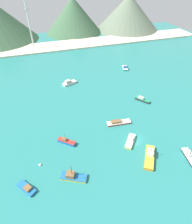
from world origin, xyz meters
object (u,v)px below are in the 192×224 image
fishing_boat_7 (66,141)px  radio_tower (30,26)px  fishing_boat_2 (27,188)px  fishing_boat_8 (150,156)px  fishing_boat_9 (142,99)px  fishing_boat_0 (69,83)px  fishing_boat_3 (130,141)px  fishing_boat_4 (125,68)px  fishing_boat_1 (190,157)px  fishing_boat_5 (118,122)px  fishing_boat_6 (73,176)px  buoy_0 (40,165)px

fishing_boat_7 → radio_tower: (-4.78, 113.55, 18.02)m
fishing_boat_2 → fishing_boat_8: 43.98m
fishing_boat_7 → fishing_boat_9: size_ratio=0.92×
fishing_boat_0 → fishing_boat_3: 55.97m
fishing_boat_3 → fishing_boat_7: (-24.82, 7.65, 0.15)m
fishing_boat_4 → radio_tower: size_ratio=0.22×
fishing_boat_1 → fishing_boat_4: fishing_boat_1 is taller
fishing_boat_4 → fishing_boat_8: 76.73m
fishing_boat_7 → fishing_boat_9: bearing=21.2°
fishing_boat_5 → radio_tower: size_ratio=0.30×
fishing_boat_4 → fishing_boat_5: size_ratio=0.73×
fishing_boat_8 → fishing_boat_5: bearing=98.4°
fishing_boat_1 → fishing_boat_6: bearing=172.8°
fishing_boat_2 → fishing_boat_8: bearing=-2.0°
fishing_boat_0 → fishing_boat_8: (16.77, -63.93, -0.04)m
fishing_boat_4 → fishing_boat_8: size_ratio=0.74×
fishing_boat_0 → radio_tower: (-15.86, 66.94, 17.84)m
fishing_boat_9 → radio_tower: radio_tower is taller
fishing_boat_5 → fishing_boat_7: 25.05m
fishing_boat_9 → buoy_0: 60.46m
fishing_boat_6 → fishing_boat_8: fishing_boat_6 is taller
fishing_boat_7 → buoy_0: bearing=-145.7°
fishing_boat_0 → fishing_boat_8: size_ratio=0.82×
fishing_boat_5 → fishing_boat_9: size_ratio=1.46×
fishing_boat_6 → fishing_boat_7: fishing_boat_6 is taller
fishing_boat_3 → fishing_boat_9: bearing=52.1°
fishing_boat_6 → fishing_boat_8: bearing=-1.8°
fishing_boat_2 → fishing_boat_8: fishing_boat_8 is taller
fishing_boat_3 → fishing_boat_8: size_ratio=0.73×
fishing_boat_1 → fishing_boat_7: size_ratio=1.31×
fishing_boat_1 → fishing_boat_3: size_ratio=1.15×
buoy_0 → fishing_boat_2: bearing=-121.1°
fishing_boat_2 → fishing_boat_6: fishing_boat_6 is taller
fishing_boat_5 → radio_tower: (-29.45, 109.26, 18.19)m
fishing_boat_7 → fishing_boat_9: fishing_boat_7 is taller
fishing_boat_3 → fishing_boat_6: (-25.93, -8.74, 0.13)m
fishing_boat_4 → fishing_boat_8: (-24.37, -72.76, 0.25)m
fishing_boat_5 → buoy_0: (-35.87, -11.91, -0.48)m
fishing_boat_2 → fishing_boat_3: 41.70m
fishing_boat_2 → fishing_boat_9: (60.10, 32.79, 0.25)m
fishing_boat_6 → buoy_0: (-10.08, 8.77, -0.63)m
buoy_0 → radio_tower: size_ratio=0.03×
fishing_boat_7 → buoy_0: fishing_boat_7 is taller
fishing_boat_5 → radio_tower: radio_tower is taller
fishing_boat_8 → fishing_boat_3: bearing=107.5°
fishing_boat_4 → fishing_boat_7: (-52.23, -55.44, 0.12)m
fishing_boat_0 → fishing_boat_3: fishing_boat_0 is taller
fishing_boat_6 → fishing_boat_9: bearing=36.5°
fishing_boat_2 → fishing_boat_9: size_ratio=0.93×
fishing_boat_1 → fishing_boat_8: fishing_boat_8 is taller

